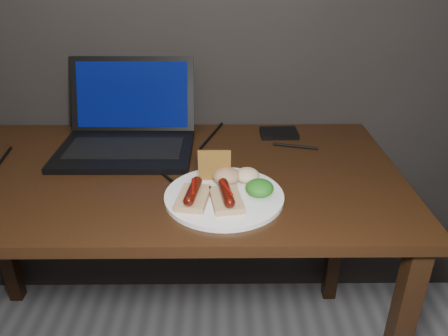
% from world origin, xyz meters
% --- Properties ---
extents(desk, '(1.40, 0.70, 0.75)m').
position_xyz_m(desk, '(0.00, 1.38, 0.66)').
color(desk, '#311B0C').
rests_on(desk, ground).
extents(laptop, '(0.40, 0.37, 0.25)m').
position_xyz_m(laptop, '(-0.09, 1.55, 0.80)').
color(laptop, black).
rests_on(laptop, desk).
extents(hard_drive, '(0.12, 0.09, 0.02)m').
position_xyz_m(hard_drive, '(0.39, 1.63, 0.76)').
color(hard_drive, black).
rests_on(hard_drive, desk).
extents(desk_cables, '(0.96, 0.43, 0.01)m').
position_xyz_m(desk_cables, '(0.02, 1.50, 0.75)').
color(desk_cables, black).
rests_on(desk_cables, desk).
extents(plate, '(0.36, 0.36, 0.01)m').
position_xyz_m(plate, '(0.21, 1.23, 0.76)').
color(plate, white).
rests_on(plate, desk).
extents(bread_sausage_left, '(0.09, 0.12, 0.04)m').
position_xyz_m(bread_sausage_left, '(0.13, 1.20, 0.78)').
color(bread_sausage_left, tan).
rests_on(bread_sausage_left, plate).
extents(bread_sausage_center, '(0.09, 0.12, 0.04)m').
position_xyz_m(bread_sausage_center, '(0.21, 1.19, 0.78)').
color(bread_sausage_center, tan).
rests_on(bread_sausage_center, plate).
extents(crispbread, '(0.09, 0.01, 0.08)m').
position_xyz_m(crispbread, '(0.18, 1.30, 0.80)').
color(crispbread, '#AF7D30').
rests_on(crispbread, plate).
extents(salad_greens, '(0.07, 0.07, 0.04)m').
position_xyz_m(salad_greens, '(0.30, 1.22, 0.78)').
color(salad_greens, '#165911').
rests_on(salad_greens, plate).
extents(salsa_mound, '(0.07, 0.07, 0.04)m').
position_xyz_m(salsa_mound, '(0.22, 1.28, 0.78)').
color(salsa_mound, maroon).
rests_on(salsa_mound, plate).
extents(coleslaw_mound, '(0.06, 0.06, 0.04)m').
position_xyz_m(coleslaw_mound, '(0.27, 1.29, 0.78)').
color(coleslaw_mound, '#EBE6CB').
rests_on(coleslaw_mound, plate).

